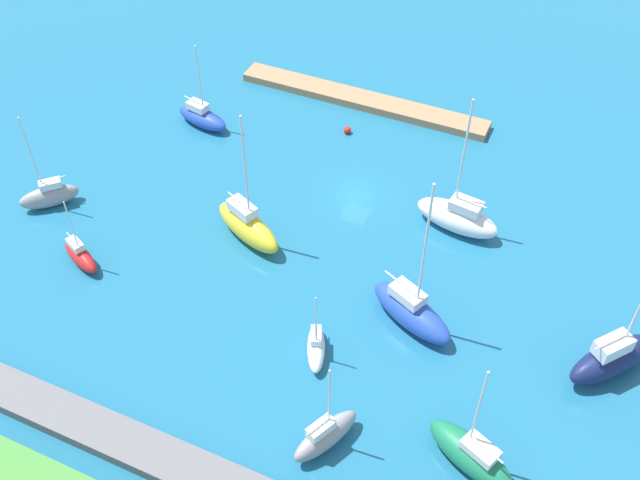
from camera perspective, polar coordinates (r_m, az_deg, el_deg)
water at (r=69.52m, az=2.81°, el=3.53°), size 160.00×160.00×0.00m
pier_dock at (r=81.07m, az=3.29°, el=10.72°), size 27.64×2.81×0.84m
breakwater at (r=52.20m, az=-10.61°, el=-16.85°), size 71.96×2.99×1.07m
sailboat_gray_lone_south at (r=71.93m, az=-20.15°, el=3.23°), size 4.81×4.94×9.92m
sailboat_blue_along_channel at (r=78.28m, az=-9.08°, el=9.36°), size 6.36×3.27×9.40m
sailboat_white_near_pier at (r=66.19m, az=10.57°, el=1.79°), size 7.91×3.72×13.57m
sailboat_navy_outer_mooring at (r=58.82m, az=21.61°, el=-8.44°), size 6.68×7.50×14.12m
sailboat_green_lone_north at (r=52.01m, az=11.58°, el=-15.88°), size 7.15×4.79×10.25m
sailboat_red_west_end at (r=65.58m, az=-18.00°, el=-1.13°), size 4.87×3.22×7.21m
sailboat_yellow_mid_basin at (r=64.39m, az=-5.60°, el=1.11°), size 7.90×5.09×13.33m
sailboat_gray_far_north at (r=51.76m, az=0.42°, el=-14.82°), size 3.69×5.60×8.48m
sailboat_blue_center_basin at (r=58.21m, az=7.06°, el=-5.43°), size 8.13×5.56×14.67m
sailboat_white_far_south at (r=56.29m, az=-0.31°, el=-8.24°), size 3.05×4.68×6.86m
mooring_buoy_red at (r=76.68m, az=2.12°, el=8.48°), size 0.77×0.77×0.77m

